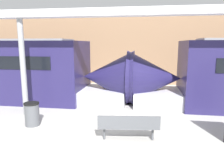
% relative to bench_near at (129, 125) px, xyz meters
% --- Properties ---
extents(ground_plane, '(60.00, 60.00, 0.00)m').
position_rel_bench_near_xyz_m(ground_plane, '(-1.20, -0.91, -0.51)').
color(ground_plane, '#B2AFA8').
extents(station_wall, '(56.00, 0.20, 5.00)m').
position_rel_bench_near_xyz_m(station_wall, '(-1.20, 9.94, 1.99)').
color(station_wall, '#937051').
rests_on(station_wall, ground_plane).
extents(bench_near, '(1.92, 0.64, 0.84)m').
position_rel_bench_near_xyz_m(bench_near, '(0.00, 0.00, 0.00)').
color(bench_near, '#4C4F54').
rests_on(bench_near, ground_plane).
extents(trash_bin, '(0.54, 0.54, 0.86)m').
position_rel_bench_near_xyz_m(trash_bin, '(-3.59, 0.78, -0.07)').
color(trash_bin, '#4C4F54').
rests_on(trash_bin, ground_plane).
extents(support_column_near, '(0.23, 0.23, 3.95)m').
position_rel_bench_near_xyz_m(support_column_near, '(-4.50, 1.94, 1.47)').
color(support_column_near, gray).
rests_on(support_column_near, ground_plane).
extents(canopy_beam, '(28.00, 0.60, 0.28)m').
position_rel_bench_near_xyz_m(canopy_beam, '(-4.50, 1.94, 3.59)').
color(canopy_beam, silver).
rests_on(canopy_beam, support_column_near).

